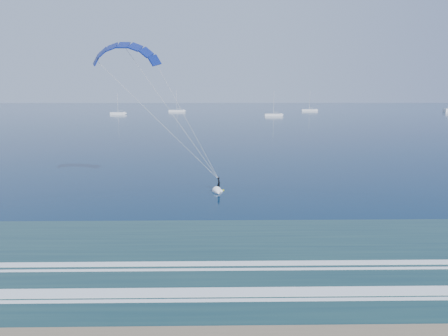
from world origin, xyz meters
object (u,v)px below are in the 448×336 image
sailboat_1 (177,111)px  sailboat_3 (309,110)px  kitesurfer_rig (174,116)px  sailboat_0 (118,113)px  sailboat_2 (273,115)px

sailboat_1 → sailboat_3: bearing=5.6°
kitesurfer_rig → sailboat_3: (63.30, 211.83, -8.33)m
sailboat_0 → sailboat_2: size_ratio=0.92×
sailboat_2 → sailboat_3: 62.33m
sailboat_0 → sailboat_1: (28.67, 29.89, 0.01)m
sailboat_1 → sailboat_2: sailboat_1 is taller
sailboat_1 → sailboat_3: 84.02m
kitesurfer_rig → sailboat_2: size_ratio=1.44×
sailboat_0 → sailboat_1: 41.42m
sailboat_2 → sailboat_3: (30.47, 54.37, 0.01)m
sailboat_0 → sailboat_2: (81.81, -16.25, 0.01)m
sailboat_1 → sailboat_2: size_ratio=1.06×
kitesurfer_rig → sailboat_1: kitesurfer_rig is taller
sailboat_0 → sailboat_1: bearing=46.2°
kitesurfer_rig → sailboat_1: (-20.31, 203.59, -8.34)m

